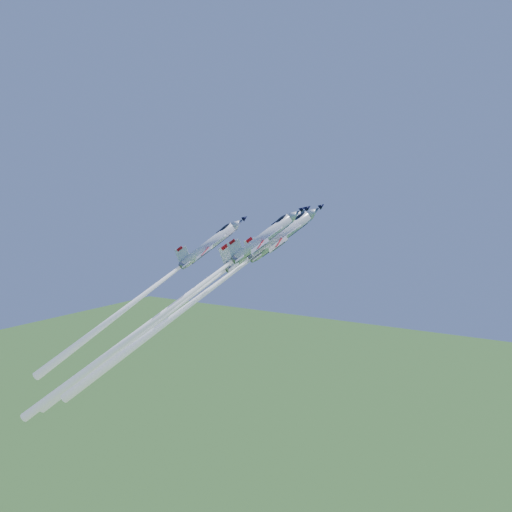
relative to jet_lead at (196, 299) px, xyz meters
The scene contains 4 objects.
jet_lead is the anchor object (origin of this frame).
jet_left 6.04m from the jet_lead, 162.30° to the left, with size 40.18×26.60×42.99m.
jet_right 6.59m from the jet_lead, 101.48° to the right, with size 37.48×24.91×40.97m.
jet_slot 8.86m from the jet_lead, 137.48° to the right, with size 29.79×19.72×31.84m.
Camera 1 is at (50.37, -81.09, 93.36)m, focal length 40.00 mm.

